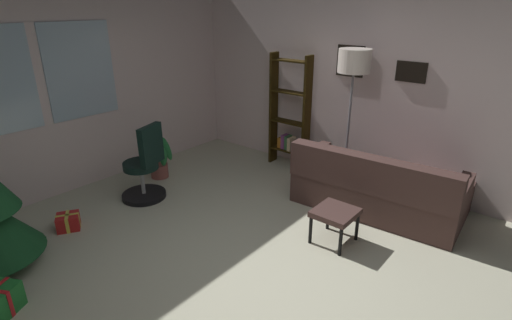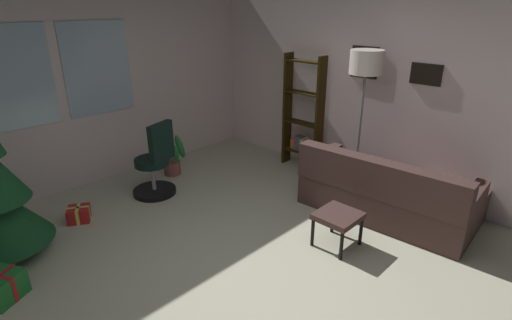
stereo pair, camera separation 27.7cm
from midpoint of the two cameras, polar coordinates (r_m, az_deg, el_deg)
name	(u,v)px [view 1 (the left image)]	position (r m, az deg, el deg)	size (l,w,h in m)	color
ground_plane	(260,276)	(3.90, -1.55, -16.50)	(5.10, 6.16, 0.10)	beige
wall_back_with_windows	(69,82)	(5.71, -26.70, 10.00)	(5.10, 0.12, 2.83)	silver
wall_right_with_frames	(387,82)	(5.39, 17.02, 10.70)	(0.12, 6.16, 2.83)	silver
couch	(388,189)	(4.97, 17.01, -4.00)	(1.59, 1.98, 0.80)	#462E2A
footstool	(335,215)	(4.18, 9.49, -7.86)	(0.43, 0.41, 0.38)	#462E2A
gift_box_red	(68,222)	(5.00, -26.98, -7.99)	(0.31, 0.31, 0.18)	red
office_chair	(145,171)	(5.23, -17.23, -1.52)	(0.56, 0.56, 1.00)	black
bookshelf	(290,118)	(5.93, 3.56, 6.04)	(0.18, 0.64, 1.70)	black
floor_lamp	(354,70)	(4.98, 12.36, 12.54)	(0.39, 0.39, 1.86)	slate
potted_plant	(160,161)	(5.88, -15.01, -0.22)	(0.38, 0.40, 0.65)	#954F48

